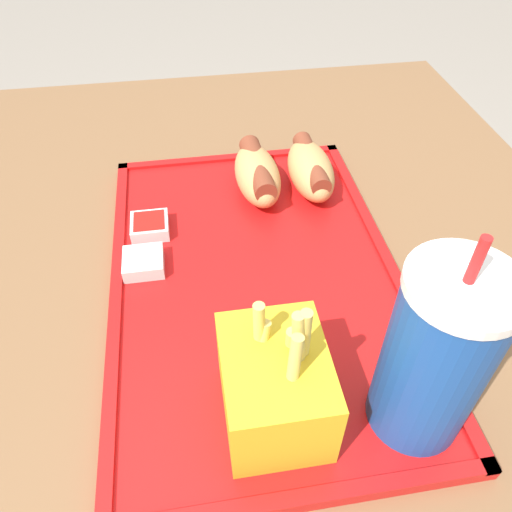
{
  "coord_description": "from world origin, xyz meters",
  "views": [
    {
      "loc": [
        0.32,
        -0.05,
        1.13
      ],
      "look_at": [
        -0.03,
        0.01,
        0.78
      ],
      "focal_mm": 35.0,
      "sensor_mm": 36.0,
      "label": 1
    }
  ],
  "objects_px": {
    "sauce_cup_mayo": "(143,262)",
    "hot_dog_far": "(311,169)",
    "fries_carton": "(279,384)",
    "sauce_cup_ketchup": "(150,226)",
    "soda_cup": "(435,357)",
    "hot_dog_near": "(257,173)"
  },
  "relations": [
    {
      "from": "sauce_cup_mayo",
      "to": "sauce_cup_ketchup",
      "type": "height_order",
      "value": "same"
    },
    {
      "from": "hot_dog_far",
      "to": "sauce_cup_mayo",
      "type": "xyz_separation_m",
      "value": [
        0.11,
        -0.21,
        -0.02
      ]
    },
    {
      "from": "hot_dog_far",
      "to": "sauce_cup_mayo",
      "type": "bearing_deg",
      "value": -61.07
    },
    {
      "from": "fries_carton",
      "to": "sauce_cup_ketchup",
      "type": "xyz_separation_m",
      "value": [
        -0.24,
        -0.1,
        -0.03
      ]
    },
    {
      "from": "hot_dog_far",
      "to": "sauce_cup_mayo",
      "type": "relative_size",
      "value": 2.79
    },
    {
      "from": "hot_dog_far",
      "to": "sauce_cup_ketchup",
      "type": "height_order",
      "value": "hot_dog_far"
    },
    {
      "from": "soda_cup",
      "to": "fries_carton",
      "type": "relative_size",
      "value": 1.59
    },
    {
      "from": "sauce_cup_mayo",
      "to": "sauce_cup_ketchup",
      "type": "distance_m",
      "value": 0.06
    },
    {
      "from": "soda_cup",
      "to": "sauce_cup_mayo",
      "type": "height_order",
      "value": "soda_cup"
    },
    {
      "from": "hot_dog_near",
      "to": "sauce_cup_mayo",
      "type": "relative_size",
      "value": 2.82
    },
    {
      "from": "sauce_cup_ketchup",
      "to": "hot_dog_near",
      "type": "bearing_deg",
      "value": 112.94
    },
    {
      "from": "soda_cup",
      "to": "hot_dog_near",
      "type": "distance_m",
      "value": 0.33
    },
    {
      "from": "hot_dog_far",
      "to": "hot_dog_near",
      "type": "xyz_separation_m",
      "value": [
        0.0,
        -0.07,
        0.0
      ]
    },
    {
      "from": "sauce_cup_ketchup",
      "to": "fries_carton",
      "type": "bearing_deg",
      "value": 22.62
    },
    {
      "from": "hot_dog_far",
      "to": "fries_carton",
      "type": "distance_m",
      "value": 0.32
    },
    {
      "from": "fries_carton",
      "to": "sauce_cup_mayo",
      "type": "bearing_deg",
      "value": -149.66
    },
    {
      "from": "sauce_cup_mayo",
      "to": "hot_dog_far",
      "type": "bearing_deg",
      "value": 118.93
    },
    {
      "from": "soda_cup",
      "to": "fries_carton",
      "type": "height_order",
      "value": "soda_cup"
    },
    {
      "from": "soda_cup",
      "to": "sauce_cup_mayo",
      "type": "relative_size",
      "value": 4.62
    },
    {
      "from": "soda_cup",
      "to": "sauce_cup_ketchup",
      "type": "distance_m",
      "value": 0.34
    },
    {
      "from": "soda_cup",
      "to": "hot_dog_near",
      "type": "bearing_deg",
      "value": -166.51
    },
    {
      "from": "sauce_cup_mayo",
      "to": "sauce_cup_ketchup",
      "type": "bearing_deg",
      "value": 173.12
    }
  ]
}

